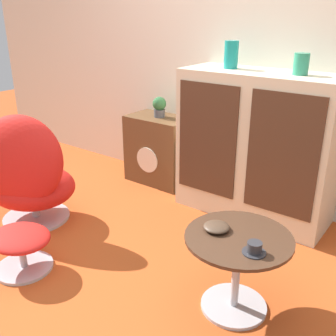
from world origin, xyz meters
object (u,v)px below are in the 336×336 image
at_px(coffee_table, 237,262).
at_px(bowl, 217,227).
at_px(potted_plant, 159,106).
at_px(vase_inner_left, 301,64).
at_px(vase_leftmost, 231,55).
at_px(egg_chair, 26,175).
at_px(teacup, 254,249).
at_px(tv_console, 159,150).
at_px(sideboard, 256,146).
at_px(ottoman, 21,243).

bearing_deg(coffee_table, bowl, -174.31).
bearing_deg(bowl, potted_plant, 138.04).
xyz_separation_m(vase_inner_left, bowl, (0.03, -1.10, -0.73)).
bearing_deg(vase_leftmost, potted_plant, 175.62).
distance_m(egg_chair, bowl, 1.58).
xyz_separation_m(potted_plant, teacup, (1.53, -1.23, -0.25)).
height_order(coffee_table, vase_leftmost, vase_leftmost).
distance_m(egg_chair, teacup, 1.83).
bearing_deg(tv_console, sideboard, -3.39).
distance_m(sideboard, teacup, 1.29).
bearing_deg(egg_chair, bowl, 3.03).
xyz_separation_m(sideboard, ottoman, (-0.82, -1.57, -0.38)).
bearing_deg(egg_chair, potted_plant, 76.66).
xyz_separation_m(sideboard, teacup, (0.55, -1.17, -0.09)).
bearing_deg(bowl, ottoman, -156.82).
bearing_deg(tv_console, ottoman, -83.92).
xyz_separation_m(sideboard, vase_leftmost, (-0.26, 0.00, 0.66)).
xyz_separation_m(sideboard, bowl, (0.30, -1.09, -0.09)).
height_order(vase_leftmost, vase_inner_left, vase_leftmost).
relative_size(ottoman, vase_leftmost, 2.03).
height_order(potted_plant, bowl, potted_plant).
distance_m(tv_console, vase_leftmost, 1.17).
xyz_separation_m(tv_console, coffee_table, (1.41, -1.14, -0.01)).
xyz_separation_m(ottoman, bowl, (1.11, 0.48, 0.28)).
height_order(sideboard, vase_leftmost, vase_leftmost).
bearing_deg(ottoman, coffee_table, 21.54).
bearing_deg(tv_console, potted_plant, 12.52).
xyz_separation_m(vase_leftmost, bowl, (0.56, -1.10, -0.76)).
relative_size(vase_inner_left, bowl, 1.03).
bearing_deg(vase_inner_left, ottoman, -124.61).
height_order(sideboard, tv_console, sideboard).
height_order(coffee_table, bowl, bowl).
distance_m(vase_leftmost, teacup, 1.61).
relative_size(sideboard, ottoman, 2.90).
relative_size(coffee_table, potted_plant, 3.06).
distance_m(ottoman, vase_inner_left, 2.16).
bearing_deg(ottoman, tv_console, 96.08).
distance_m(egg_chair, potted_plant, 1.31).
bearing_deg(vase_leftmost, coffee_table, -57.84).
xyz_separation_m(egg_chair, vase_inner_left, (1.55, 1.18, 0.80)).
xyz_separation_m(ottoman, coffee_table, (1.24, 0.49, 0.11)).
height_order(egg_chair, coffee_table, egg_chair).
relative_size(sideboard, vase_inner_left, 8.20).
bearing_deg(teacup, potted_plant, 141.29).
xyz_separation_m(egg_chair, ottoman, (0.46, -0.39, -0.21)).
height_order(tv_console, vase_leftmost, vase_leftmost).
relative_size(sideboard, potted_plant, 6.44).
bearing_deg(coffee_table, vase_inner_left, 97.99).
distance_m(ottoman, vase_leftmost, 1.97).
bearing_deg(vase_leftmost, sideboard, -0.85).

